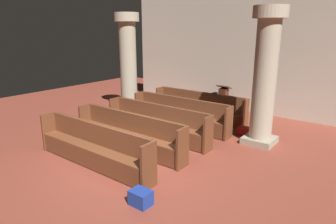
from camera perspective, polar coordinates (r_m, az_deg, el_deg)
name	(u,v)px	position (r m, az deg, el deg)	size (l,w,h in m)	color
ground_plane	(131,164)	(7.07, -7.20, -9.84)	(19.20, 19.20, 0.00)	brown
back_wall	(244,51)	(11.54, 14.45, 11.27)	(10.00, 0.16, 4.50)	beige
pew_row_0	(199,105)	(10.24, 6.00, 1.28)	(3.45, 0.47, 0.95)	brown
pew_row_1	(180,112)	(9.32, 2.32, -0.09)	(3.45, 0.46, 0.95)	brown
pew_row_2	(157,121)	(8.45, -2.14, -1.75)	(3.45, 0.47, 0.95)	brown
pew_row_3	(129,131)	(7.65, -7.60, -3.75)	(3.45, 0.46, 0.95)	brown
pew_row_4	(93,145)	(6.95, -14.27, -6.14)	(3.45, 0.46, 0.95)	brown
pillar_aisle_side	(265,76)	(8.12, 18.23, 6.67)	(0.86, 0.86, 3.60)	#9F967E
pillar_far_side	(128,63)	(10.81, -7.71, 9.33)	(0.86, 0.86, 3.60)	#9F967E
lectern	(223,102)	(11.13, 10.58, 1.98)	(0.48, 0.45, 1.08)	#411E13
hymn_book	(215,93)	(10.05, 9.04, 3.62)	(0.14, 0.19, 0.04)	#194723
kneeler_box_red	(245,131)	(9.05, 14.55, -3.61)	(0.38, 0.27, 0.24)	maroon
kneeler_box_blue	(141,198)	(5.49, -5.28, -16.14)	(0.37, 0.30, 0.28)	navy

